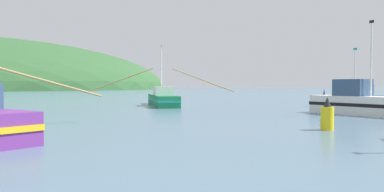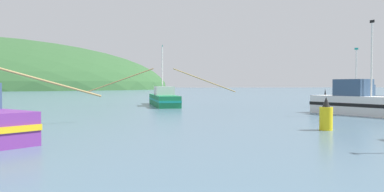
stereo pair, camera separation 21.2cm
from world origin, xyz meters
The scene contains 5 objects.
hill_far_left centered at (-62.78, 227.32, 0.00)m, with size 98.09×78.47×51.32m, color #516B38.
fishing_boat_white centered at (15.63, 25.63, 0.90)m, with size 5.51×9.63×6.87m.
fishing_boat_green centered at (2.24, 41.65, 0.73)m, with size 16.07×11.32×6.57m.
fishing_boat_black centered at (21.19, 35.63, 0.73)m, with size 6.62×5.79×5.93m.
channel_buoy centered at (8.09, 17.77, 0.68)m, with size 0.64×0.64×1.64m.
Camera 1 is at (-1.78, -0.12, 2.25)m, focal length 36.65 mm.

